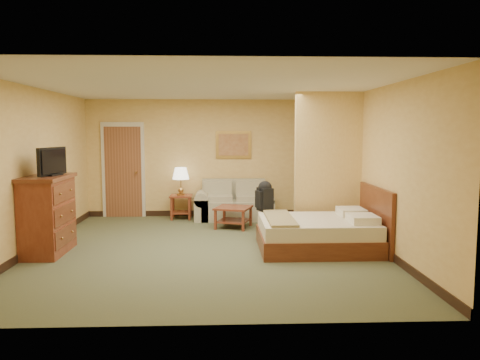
{
  "coord_description": "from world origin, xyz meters",
  "views": [
    {
      "loc": [
        0.22,
        -7.44,
        1.91
      ],
      "look_at": [
        0.54,
        0.6,
        1.06
      ],
      "focal_mm": 35.0,
      "sensor_mm": 36.0,
      "label": 1
    }
  ],
  "objects_px": {
    "loveseat": "(234,206)",
    "dresser": "(48,214)",
    "coffee_table": "(233,213)",
    "bed": "(321,232)"
  },
  "relations": [
    {
      "from": "loveseat",
      "to": "dresser",
      "type": "height_order",
      "value": "dresser"
    },
    {
      "from": "loveseat",
      "to": "coffee_table",
      "type": "bearing_deg",
      "value": -92.34
    },
    {
      "from": "loveseat",
      "to": "coffee_table",
      "type": "xyz_separation_m",
      "value": [
        -0.04,
        -0.92,
        0.02
      ]
    },
    {
      "from": "dresser",
      "to": "bed",
      "type": "xyz_separation_m",
      "value": [
        4.3,
        0.08,
        -0.34
      ]
    },
    {
      "from": "bed",
      "to": "loveseat",
      "type": "bearing_deg",
      "value": 116.5
    },
    {
      "from": "coffee_table",
      "to": "dresser",
      "type": "height_order",
      "value": "dresser"
    },
    {
      "from": "coffee_table",
      "to": "bed",
      "type": "bearing_deg",
      "value": -52.06
    },
    {
      "from": "coffee_table",
      "to": "bed",
      "type": "distance_m",
      "value": 2.23
    },
    {
      "from": "coffee_table",
      "to": "bed",
      "type": "relative_size",
      "value": 0.43
    },
    {
      "from": "loveseat",
      "to": "dresser",
      "type": "xyz_separation_m",
      "value": [
        -2.97,
        -2.75,
        0.34
      ]
    }
  ]
}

